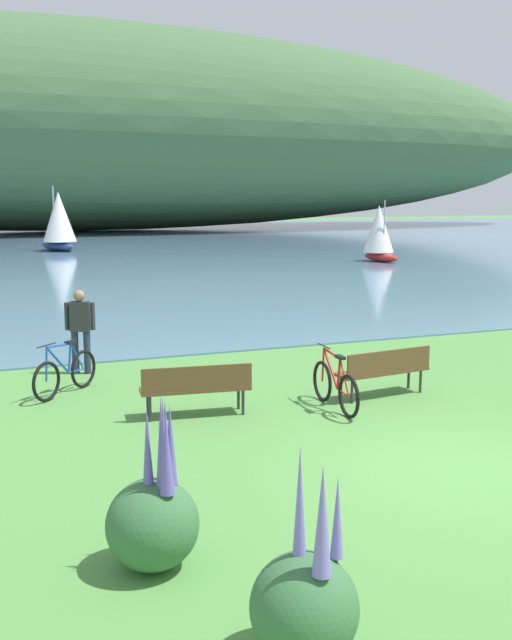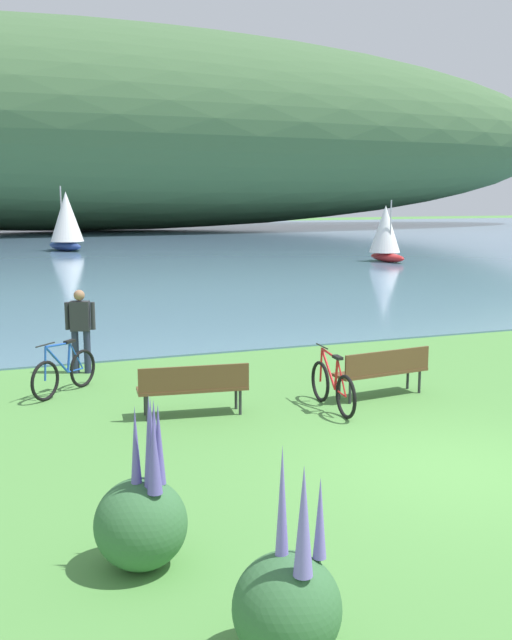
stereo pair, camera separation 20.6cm
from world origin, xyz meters
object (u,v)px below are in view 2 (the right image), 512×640
object	(u,v)px
bicycle_leaning_near_bench	(64,372)
park_bench_further_along	(193,385)
park_bench_near_camera	(383,369)
bicycle_beside_path	(332,387)
person_at_shoreline	(80,326)
sailboat_toward_hillside	(385,233)
sailboat_nearest_to_shore	(66,220)

from	to	relation	value
bicycle_leaning_near_bench	park_bench_further_along	bearing A→B (deg)	-50.04
park_bench_near_camera	bicycle_beside_path	distance (m)	1.26
person_at_shoreline	sailboat_toward_hillside	bearing A→B (deg)	46.79
bicycle_leaning_near_bench	sailboat_toward_hillside	world-z (taller)	sailboat_toward_hillside
park_bench_near_camera	park_bench_further_along	size ratio (longest dim) A/B	1.00
bicycle_leaning_near_bench	park_bench_near_camera	bearing A→B (deg)	-22.80
bicycle_beside_path	sailboat_toward_hillside	xyz separation A→B (m)	(15.05, 24.00, 1.19)
bicycle_beside_path	bicycle_leaning_near_bench	bearing A→B (deg)	147.60
park_bench_near_camera	person_at_shoreline	distance (m)	6.12
bicycle_leaning_near_bench	bicycle_beside_path	distance (m)	4.89
bicycle_leaning_near_bench	sailboat_toward_hillside	size ratio (longest dim) A/B	0.40
park_bench_near_camera	bicycle_leaning_near_bench	world-z (taller)	bicycle_leaning_near_bench
park_bench_near_camera	sailboat_toward_hillside	world-z (taller)	sailboat_toward_hillside
person_at_shoreline	sailboat_toward_hillside	size ratio (longest dim) A/B	0.52
sailboat_toward_hillside	park_bench_near_camera	bearing A→B (deg)	-120.39
park_bench_near_camera	bicycle_beside_path	size ratio (longest dim) A/B	1.04
park_bench_further_along	sailboat_nearest_to_shore	size ratio (longest dim) A/B	0.45
sailboat_nearest_to_shore	park_bench_further_along	bearing A→B (deg)	-93.27
park_bench_further_along	person_at_shoreline	bearing A→B (deg)	109.69
sailboat_nearest_to_shore	bicycle_beside_path	bearing A→B (deg)	-89.74
sailboat_nearest_to_shore	sailboat_toward_hillside	world-z (taller)	sailboat_nearest_to_shore
bicycle_beside_path	sailboat_toward_hillside	size ratio (longest dim) A/B	0.54
park_bench_near_camera	park_bench_further_along	xyz separation A→B (m)	(-3.50, 0.06, 0.00)
park_bench_near_camera	park_bench_further_along	bearing A→B (deg)	178.97
person_at_shoreline	bicycle_leaning_near_bench	bearing A→B (deg)	-108.42
bicycle_leaning_near_bench	person_at_shoreline	bearing A→B (deg)	71.58
person_at_shoreline	sailboat_nearest_to_shore	world-z (taller)	sailboat_nearest_to_shore
person_at_shoreline	sailboat_nearest_to_shore	distance (m)	33.87
park_bench_further_along	park_bench_near_camera	bearing A→B (deg)	-1.03
park_bench_further_along	bicycle_leaning_near_bench	xyz separation A→B (m)	(-1.82, 2.17, -0.12)
person_at_shoreline	sailboat_toward_hillside	xyz separation A→B (m)	(18.67, 19.87, 0.61)
park_bench_near_camera	sailboat_toward_hillside	size ratio (longest dim) A/B	0.56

